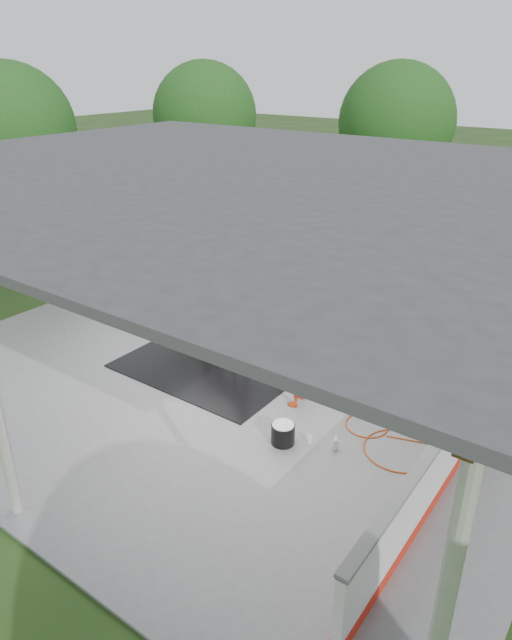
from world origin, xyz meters
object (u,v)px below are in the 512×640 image
Objects in this scene: horse at (221,322)px; handler at (298,360)px; dasher_board at (463,431)px; wash_bucket at (283,433)px.

handler is at bearing -88.92° from horse.
dasher_board reaches higher than wash_bucket.
dasher_board is 4.53× the size of handler.
wash_bucket is (2.61, -1.63, -0.68)m from horse.
handler is at bearing 111.64° from wash_bucket.
horse is at bearing 175.77° from dasher_board.
handler reaches higher than dasher_board.
wash_bucket is at bearing -108.59° from horse.
dasher_board is at bearing -80.89° from horse.
handler is (2.15, -0.47, 0.02)m from horse.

